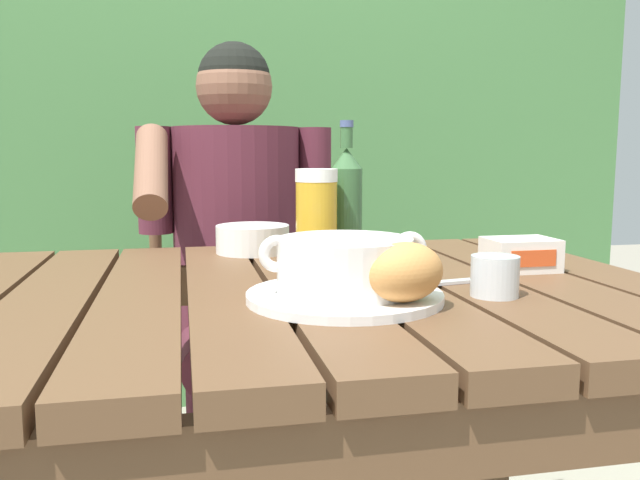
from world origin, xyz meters
TOP-DOWN VIEW (x-y plane):
  - dining_table at (-0.00, 0.00)m, footprint 1.11×0.85m
  - hedge_backdrop at (-0.13, 1.85)m, footprint 3.24×0.96m
  - chair_near_diner at (-0.05, 0.87)m, footprint 0.47×0.44m
  - person_eating at (-0.05, 0.67)m, footprint 0.48×0.47m
  - serving_plate at (0.03, -0.12)m, footprint 0.27×0.27m
  - soup_bowl at (0.03, -0.12)m, footprint 0.23×0.18m
  - bread_roll at (0.09, -0.19)m, footprint 0.14×0.13m
  - beer_glass at (0.04, 0.12)m, footprint 0.07×0.07m
  - beer_bottle at (0.10, 0.17)m, footprint 0.06×0.06m
  - water_glass_small at (0.24, -0.14)m, footprint 0.07×0.07m
  - butter_tub at (0.37, 0.04)m, footprint 0.11×0.09m
  - table_knife at (0.17, -0.05)m, footprint 0.14×0.04m
  - diner_bowl at (-0.05, 0.32)m, footprint 0.15×0.15m

SIDE VIEW (x-z plane):
  - chair_near_diner at x=-0.05m, z-range -0.01..0.97m
  - dining_table at x=0.00m, z-range 0.28..1.06m
  - person_eating at x=-0.05m, z-range 0.11..1.36m
  - table_knife at x=0.17m, z-range 0.78..0.79m
  - serving_plate at x=0.03m, z-range 0.78..0.79m
  - butter_tub at x=0.37m, z-range 0.78..0.83m
  - diner_bowl at x=-0.05m, z-range 0.78..0.83m
  - water_glass_small at x=0.24m, z-range 0.78..0.84m
  - bread_roll at x=0.09m, z-range 0.79..0.87m
  - soup_bowl at x=0.03m, z-range 0.79..0.87m
  - beer_glass at x=0.04m, z-range 0.78..0.95m
  - beer_bottle at x=0.10m, z-range 0.76..1.01m
  - hedge_backdrop at x=-0.13m, z-range -0.08..2.31m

